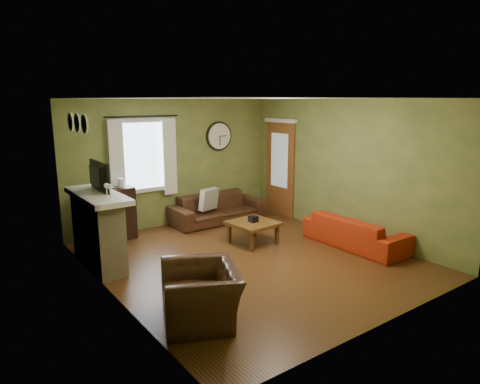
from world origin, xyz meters
TOP-DOWN VIEW (x-y plane):
  - floor at (0.00, 0.00)m, footprint 4.60×5.20m
  - ceiling at (0.00, 0.00)m, footprint 4.60×5.20m
  - wall_left at (-2.30, 0.00)m, footprint 0.00×5.20m
  - wall_right at (2.30, 0.00)m, footprint 0.00×5.20m
  - wall_back at (0.00, 2.60)m, footprint 4.60×0.00m
  - wall_front at (0.00, -2.60)m, footprint 4.60×0.00m
  - fireplace at (-2.10, 1.15)m, footprint 0.40×1.40m
  - firebox at (-1.91, 1.15)m, footprint 0.04×0.60m
  - mantel at (-2.07, 1.15)m, footprint 0.58×1.60m
  - tv at (-2.05, 1.30)m, footprint 0.08×0.60m
  - tv_screen at (-1.97, 1.30)m, footprint 0.02×0.62m
  - medallion_left at (-2.28, 0.80)m, footprint 0.28×0.28m
  - medallion_mid at (-2.28, 1.15)m, footprint 0.28×0.28m
  - medallion_right at (-2.28, 1.50)m, footprint 0.28×0.28m
  - window_pane at (-0.70, 2.58)m, footprint 1.00×0.02m
  - curtain_rod at (-0.70, 2.48)m, footprint 0.03×0.03m
  - curtain_left at (-1.25, 2.48)m, footprint 0.28×0.04m
  - curtain_right at (-0.15, 2.48)m, footprint 0.28×0.04m
  - wall_clock at (1.10, 2.55)m, footprint 0.64×0.06m
  - door at (2.27, 1.85)m, footprint 0.05×0.90m
  - bookshelf at (-1.48, 2.27)m, footprint 0.83×0.35m
  - book at (-1.57, 2.34)m, footprint 0.20×0.25m
  - sofa_brown at (0.78, 2.17)m, footprint 2.04×0.80m
  - pillow_left at (0.59, 2.17)m, footprint 0.41×0.23m
  - pillow_right at (0.52, 2.09)m, footprint 0.47×0.25m
  - sofa_red at (1.91, -0.61)m, footprint 0.74×1.90m
  - armchair at (-1.67, -1.26)m, footprint 1.21×1.28m
  - coffee_table at (0.52, 0.58)m, footprint 0.83×0.83m
  - tissue_box at (0.52, 0.57)m, footprint 0.14×0.14m
  - wine_glass_a at (-2.05, 0.61)m, footprint 0.08×0.08m
  - wine_glass_b at (-2.05, 0.75)m, footprint 0.07×0.07m

SIDE VIEW (x-z plane):
  - floor at x=0.00m, z-range 0.00..0.00m
  - coffee_table at x=0.52m, z-range 0.00..0.41m
  - sofa_red at x=1.91m, z-range 0.00..0.56m
  - sofa_brown at x=0.78m, z-range 0.00..0.60m
  - firebox at x=-1.91m, z-range 0.02..0.57m
  - armchair at x=-1.67m, z-range 0.00..0.66m
  - tissue_box at x=0.52m, z-range 0.35..0.45m
  - bookshelf at x=-1.48m, z-range 0.00..0.99m
  - fireplace at x=-2.10m, z-range 0.00..1.10m
  - pillow_left at x=0.59m, z-range 0.35..0.75m
  - pillow_right at x=0.52m, z-range 0.33..0.77m
  - book at x=-1.57m, z-range 0.95..0.97m
  - door at x=2.27m, z-range 0.00..2.10m
  - mantel at x=-2.07m, z-range 1.10..1.18m
  - wine_glass_b at x=-2.05m, z-range 1.18..1.39m
  - wine_glass_a at x=-2.05m, z-range 1.18..1.40m
  - wall_left at x=-2.30m, z-range 0.00..2.60m
  - wall_right at x=2.30m, z-range 0.00..2.60m
  - wall_back at x=0.00m, z-range 0.00..2.60m
  - wall_front at x=0.00m, z-range 0.00..2.60m
  - tv at x=-2.05m, z-range 1.18..1.53m
  - tv_screen at x=-1.97m, z-range 1.23..1.59m
  - curtain_left at x=-1.25m, z-range 0.67..2.23m
  - curtain_right at x=-0.15m, z-range 0.67..2.23m
  - window_pane at x=-0.70m, z-range 0.85..2.15m
  - wall_clock at x=1.10m, z-range 1.48..2.12m
  - medallion_left at x=-2.28m, z-range 2.24..2.26m
  - medallion_mid at x=-2.28m, z-range 2.24..2.26m
  - medallion_right at x=-2.28m, z-range 2.24..2.26m
  - curtain_rod at x=-0.70m, z-range 1.52..3.02m
  - ceiling at x=0.00m, z-range 2.60..2.60m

